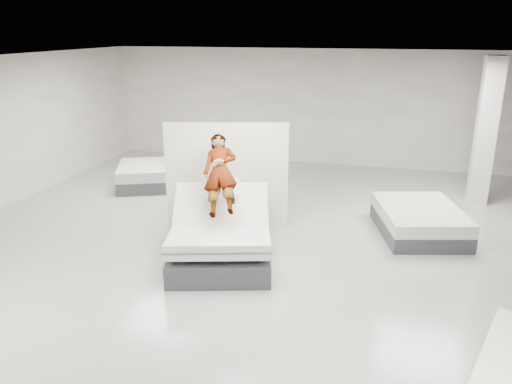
# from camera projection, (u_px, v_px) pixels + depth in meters

# --- Properties ---
(room) EXTENTS (14.00, 14.04, 3.20)m
(room) POSITION_uv_depth(u_px,v_px,m) (250.00, 175.00, 7.59)
(room) COLOR #B6B4AC
(room) RESTS_ON ground
(hero_bed) EXTENTS (2.14, 2.49, 1.26)m
(hero_bed) POSITION_uv_depth(u_px,v_px,m) (221.00, 239.00, 8.32)
(hero_bed) COLOR #3D3D43
(hero_bed) RESTS_ON floor
(person) EXTENTS (0.93, 1.45, 1.45)m
(person) POSITION_uv_depth(u_px,v_px,m) (220.00, 184.00, 8.35)
(person) COLOR slate
(person) RESTS_ON hero_bed
(remote) EXTENTS (0.09, 0.15, 0.08)m
(remote) POSITION_uv_depth(u_px,v_px,m) (233.00, 201.00, 8.08)
(remote) COLOR black
(remote) RESTS_ON person
(divider_panel) EXTENTS (2.24, 0.74, 2.09)m
(divider_panel) POSITION_uv_depth(u_px,v_px,m) (227.00, 178.00, 9.41)
(divider_panel) COLOR silver
(divider_panel) RESTS_ON floor
(flat_bed_right_far) EXTENTS (1.88, 2.21, 0.52)m
(flat_bed_right_far) POSITION_uv_depth(u_px,v_px,m) (419.00, 221.00, 9.45)
(flat_bed_right_far) COLOR #3D3D43
(flat_bed_right_far) RESTS_ON floor
(flat_bed_left_far) EXTENTS (2.44, 2.18, 0.55)m
(flat_bed_left_far) POSITION_uv_depth(u_px,v_px,m) (161.00, 175.00, 12.30)
(flat_bed_left_far) COLOR #3D3D43
(flat_bed_left_far) RESTS_ON floor
(column) EXTENTS (0.40, 0.40, 3.20)m
(column) POSITION_uv_depth(u_px,v_px,m) (486.00, 132.00, 10.72)
(column) COLOR silver
(column) RESTS_ON floor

